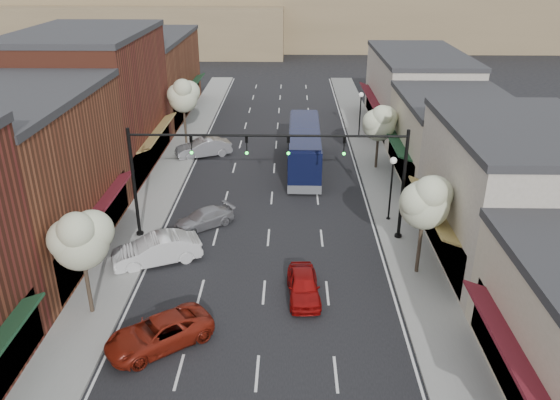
# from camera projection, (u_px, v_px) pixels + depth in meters

# --- Properties ---
(ground) EXTENTS (160.00, 160.00, 0.00)m
(ground) POSITION_uv_depth(u_px,v_px,m) (262.00, 316.00, 26.54)
(ground) COLOR black
(ground) RESTS_ON ground
(sidewalk_left) EXTENTS (2.80, 73.00, 0.15)m
(sidewalk_left) POSITION_uv_depth(u_px,v_px,m) (169.00, 173.00, 43.51)
(sidewalk_left) COLOR gray
(sidewalk_left) RESTS_ON ground
(sidewalk_right) EXTENTS (2.80, 73.00, 0.15)m
(sidewalk_right) POSITION_uv_depth(u_px,v_px,m) (379.00, 175.00, 43.20)
(sidewalk_right) COLOR gray
(sidewalk_right) RESTS_ON ground
(curb_left) EXTENTS (0.25, 73.00, 0.17)m
(curb_left) POSITION_uv_depth(u_px,v_px,m) (186.00, 173.00, 43.48)
(curb_left) COLOR gray
(curb_left) RESTS_ON ground
(curb_right) EXTENTS (0.25, 73.00, 0.17)m
(curb_right) POSITION_uv_depth(u_px,v_px,m) (362.00, 175.00, 43.23)
(curb_right) COLOR gray
(curb_right) RESTS_ON ground
(bldg_left_midnear) EXTENTS (10.14, 14.10, 9.40)m
(bldg_left_midnear) POSITION_uv_depth(u_px,v_px,m) (11.00, 178.00, 30.34)
(bldg_left_midnear) COLOR brown
(bldg_left_midnear) RESTS_ON ground
(bldg_left_midfar) EXTENTS (10.14, 14.10, 10.90)m
(bldg_left_midfar) POSITION_uv_depth(u_px,v_px,m) (93.00, 102.00, 42.78)
(bldg_left_midfar) COLOR brown
(bldg_left_midfar) RESTS_ON ground
(bldg_left_far) EXTENTS (10.14, 18.10, 8.40)m
(bldg_left_far) POSITION_uv_depth(u_px,v_px,m) (145.00, 76.00, 57.87)
(bldg_left_far) COLOR brown
(bldg_left_far) RESTS_ON ground
(bldg_right_midnear) EXTENTS (9.14, 12.10, 7.90)m
(bldg_right_midnear) POSITION_uv_depth(u_px,v_px,m) (514.00, 195.00, 30.14)
(bldg_right_midnear) COLOR #C0B3A4
(bldg_right_midnear) RESTS_ON ground
(bldg_right_midfar) EXTENTS (9.14, 12.10, 6.40)m
(bldg_right_midfar) POSITION_uv_depth(u_px,v_px,m) (453.00, 140.00, 41.37)
(bldg_right_midfar) COLOR beige
(bldg_right_midfar) RESTS_ON ground
(bldg_right_far) EXTENTS (9.14, 16.10, 7.40)m
(bldg_right_far) POSITION_uv_depth(u_px,v_px,m) (416.00, 91.00, 53.92)
(bldg_right_far) COLOR #C0B3A4
(bldg_right_far) RESTS_ON ground
(hill_far) EXTENTS (120.00, 30.00, 12.00)m
(hill_far) POSITION_uv_depth(u_px,v_px,m) (285.00, 10.00, 106.02)
(hill_far) COLOR #7A6647
(hill_far) RESTS_ON ground
(hill_near) EXTENTS (50.00, 20.00, 8.00)m
(hill_near) POSITION_uv_depth(u_px,v_px,m) (143.00, 28.00, 96.38)
(hill_near) COLOR #7A6647
(hill_near) RESTS_ON ground
(signal_mast_right) EXTENTS (8.22, 0.46, 7.00)m
(signal_mast_right) POSITION_uv_depth(u_px,v_px,m) (364.00, 169.00, 31.81)
(signal_mast_right) COLOR black
(signal_mast_right) RESTS_ON ground
(signal_mast_left) EXTENTS (8.22, 0.46, 7.00)m
(signal_mast_left) POSITION_uv_depth(u_px,v_px,m) (172.00, 167.00, 32.02)
(signal_mast_left) COLOR black
(signal_mast_left) RESTS_ON ground
(tree_right_near) EXTENTS (2.85, 2.65, 5.95)m
(tree_right_near) POSITION_uv_depth(u_px,v_px,m) (426.00, 200.00, 28.14)
(tree_right_near) COLOR #47382B
(tree_right_near) RESTS_ON ground
(tree_right_far) EXTENTS (2.85, 2.65, 5.43)m
(tree_right_far) POSITION_uv_depth(u_px,v_px,m) (380.00, 122.00, 42.90)
(tree_right_far) COLOR #47382B
(tree_right_far) RESTS_ON ground
(tree_left_near) EXTENTS (2.85, 2.65, 5.69)m
(tree_left_near) POSITION_uv_depth(u_px,v_px,m) (80.00, 238.00, 24.90)
(tree_left_near) COLOR #47382B
(tree_left_near) RESTS_ON ground
(tree_left_far) EXTENTS (2.85, 2.65, 6.13)m
(tree_left_far) POSITION_uv_depth(u_px,v_px,m) (183.00, 95.00, 48.42)
(tree_left_far) COLOR #47382B
(tree_left_far) RESTS_ON ground
(lamp_post_near) EXTENTS (0.44, 0.44, 4.44)m
(lamp_post_near) POSITION_uv_depth(u_px,v_px,m) (392.00, 178.00, 34.72)
(lamp_post_near) COLOR black
(lamp_post_near) RESTS_ON ground
(lamp_post_far) EXTENTS (0.44, 0.44, 4.44)m
(lamp_post_far) POSITION_uv_depth(u_px,v_px,m) (360.00, 108.00, 50.65)
(lamp_post_far) COLOR black
(lamp_post_far) RESTS_ON ground
(coach_bus) EXTENTS (2.65, 11.36, 3.46)m
(coach_bus) POSITION_uv_depth(u_px,v_px,m) (304.00, 147.00, 43.93)
(coach_bus) COLOR black
(coach_bus) RESTS_ON ground
(red_hatchback) EXTENTS (1.81, 4.02, 1.34)m
(red_hatchback) POSITION_uv_depth(u_px,v_px,m) (303.00, 286.00, 27.73)
(red_hatchback) COLOR #920B0A
(red_hatchback) RESTS_ON ground
(parked_car_a) EXTENTS (5.17, 4.66, 1.34)m
(parked_car_a) POSITION_uv_depth(u_px,v_px,m) (159.00, 333.00, 24.27)
(parked_car_a) COLOR maroon
(parked_car_a) RESTS_ON ground
(parked_car_b) EXTENTS (5.23, 3.53, 1.63)m
(parked_car_b) POSITION_uv_depth(u_px,v_px,m) (157.00, 250.00, 30.79)
(parked_car_b) COLOR silver
(parked_car_b) RESTS_ON ground
(parked_car_c) EXTENTS (4.20, 3.73, 1.17)m
(parked_car_c) POSITION_uv_depth(u_px,v_px,m) (204.00, 218.00, 34.94)
(parked_car_c) COLOR #96959A
(parked_car_c) RESTS_ON ground
(parked_car_e) EXTENTS (5.03, 3.40, 1.57)m
(parked_car_e) POSITION_uv_depth(u_px,v_px,m) (203.00, 148.00, 47.04)
(parked_car_e) COLOR #A0A0A5
(parked_car_e) RESTS_ON ground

